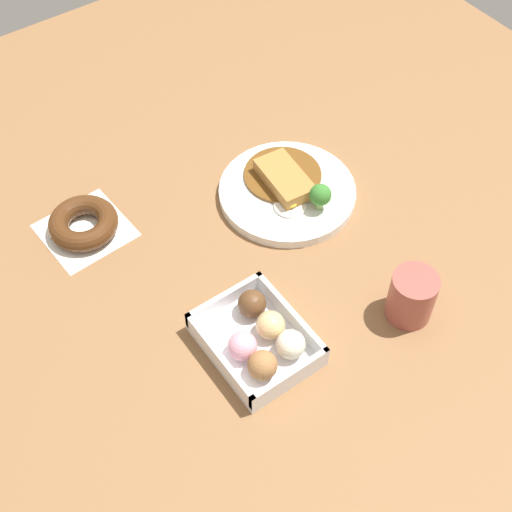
{
  "coord_description": "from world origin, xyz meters",
  "views": [
    {
      "loc": [
        -0.6,
        0.44,
        0.93
      ],
      "look_at": [
        -0.04,
        0.04,
        0.03
      ],
      "focal_mm": 49.84,
      "sensor_mm": 36.0,
      "label": 1
    }
  ],
  "objects": [
    {
      "name": "coffee_mug",
      "position": [
        -0.24,
        -0.1,
        0.04
      ],
      "size": [
        0.07,
        0.07,
        0.09
      ],
      "primitive_type": "cylinder",
      "color": "#9E4C42",
      "rests_on": "ground_plane"
    },
    {
      "name": "donut_box",
      "position": [
        -0.16,
        0.12,
        0.02
      ],
      "size": [
        0.17,
        0.14,
        0.06
      ],
      "color": "white",
      "rests_on": "ground_plane"
    },
    {
      "name": "chocolate_ring_donut",
      "position": [
        0.2,
        0.23,
        0.02
      ],
      "size": [
        0.15,
        0.15,
        0.04
      ],
      "color": "white",
      "rests_on": "ground_plane"
    },
    {
      "name": "ground_plane",
      "position": [
        0.0,
        0.0,
        0.0
      ],
      "size": [
        1.6,
        1.6,
        0.0
      ],
      "primitive_type": "plane",
      "color": "brown"
    },
    {
      "name": "curry_plate",
      "position": [
        0.06,
        -0.1,
        0.02
      ],
      "size": [
        0.24,
        0.24,
        0.07
      ],
      "color": "white",
      "rests_on": "ground_plane"
    }
  ]
}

